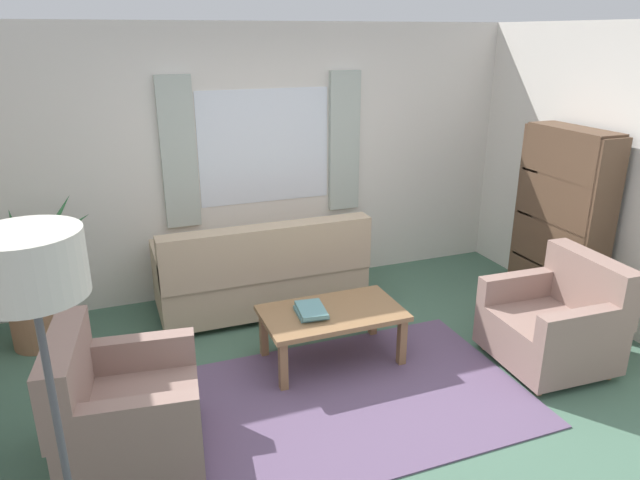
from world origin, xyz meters
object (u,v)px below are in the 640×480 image
(armchair_left, at_px, (121,410))
(standing_lamp, at_px, (35,300))
(armchair_right, at_px, (556,322))
(bookshelf, at_px, (559,231))
(book_stack_on_table, at_px, (311,311))
(couch, at_px, (262,274))
(coffee_table, at_px, (332,317))
(potted_plant, at_px, (32,291))

(armchair_left, relative_size, standing_lamp, 0.50)
(armchair_right, bearing_deg, bookshelf, 142.15)
(bookshelf, bearing_deg, book_stack_on_table, 92.90)
(bookshelf, bearing_deg, couch, 70.03)
(coffee_table, xyz_separation_m, bookshelf, (2.30, 0.13, 0.40))
(armchair_left, height_order, book_stack_on_table, armchair_left)
(armchair_left, bearing_deg, potted_plant, 26.04)
(armchair_right, xyz_separation_m, potted_plant, (-3.85, 1.77, 0.15))
(couch, height_order, potted_plant, potted_plant)
(armchair_right, bearing_deg, standing_lamp, -71.09)
(armchair_left, height_order, standing_lamp, standing_lamp)
(coffee_table, height_order, standing_lamp, standing_lamp)
(armchair_right, height_order, standing_lamp, standing_lamp)
(potted_plant, bearing_deg, book_stack_on_table, -28.45)
(couch, distance_m, book_stack_on_table, 1.07)
(bookshelf, bearing_deg, armchair_right, 139.86)
(coffee_table, xyz_separation_m, standing_lamp, (-1.83, -1.69, 1.23))
(couch, distance_m, armchair_left, 2.15)
(standing_lamp, bearing_deg, bookshelf, 23.80)
(coffee_table, distance_m, standing_lamp, 2.78)
(armchair_right, bearing_deg, armchair_left, -88.52)
(armchair_right, height_order, bookshelf, bookshelf)
(couch, bearing_deg, potted_plant, -1.28)
(couch, bearing_deg, book_stack_on_table, 95.50)
(coffee_table, relative_size, potted_plant, 0.90)
(couch, relative_size, book_stack_on_table, 5.77)
(potted_plant, height_order, standing_lamp, standing_lamp)
(armchair_left, relative_size, coffee_table, 0.85)
(armchair_left, xyz_separation_m, potted_plant, (-0.59, 1.72, 0.15))
(armchair_left, distance_m, armchair_right, 3.26)
(couch, relative_size, armchair_right, 2.16)
(armchair_left, relative_size, armchair_right, 1.06)
(armchair_right, height_order, potted_plant, potted_plant)
(coffee_table, bearing_deg, book_stack_on_table, 179.01)
(book_stack_on_table, bearing_deg, standing_lamp, -134.34)
(standing_lamp, bearing_deg, armchair_right, 16.62)
(book_stack_on_table, distance_m, standing_lamp, 2.63)
(armchair_right, relative_size, potted_plant, 0.72)
(couch, height_order, standing_lamp, standing_lamp)
(armchair_right, distance_m, standing_lamp, 3.83)
(couch, distance_m, standing_lamp, 3.40)
(potted_plant, bearing_deg, standing_lamp, -82.27)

